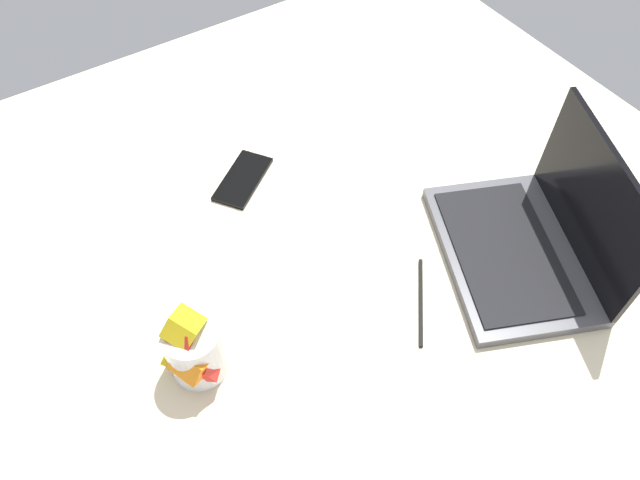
% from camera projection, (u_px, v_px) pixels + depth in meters
% --- Properties ---
extents(bed_mattress, '(1.80, 1.40, 0.18)m').
position_uv_depth(bed_mattress, '(412.00, 325.00, 1.08)').
color(bed_mattress, beige).
rests_on(bed_mattress, ground).
extents(laptop, '(0.39, 0.34, 0.23)m').
position_uv_depth(laptop, '(533.00, 239.00, 1.03)').
color(laptop, '#4C4C51').
rests_on(laptop, bed_mattress).
extents(snack_cup, '(0.10, 0.10, 0.15)m').
position_uv_depth(snack_cup, '(194.00, 349.00, 0.89)').
color(snack_cup, silver).
rests_on(snack_cup, bed_mattress).
extents(cell_phone, '(0.14, 0.15, 0.01)m').
position_uv_depth(cell_phone, '(243.00, 179.00, 1.17)').
color(cell_phone, black).
rests_on(cell_phone, bed_mattress).
extents(charger_cable, '(0.14, 0.11, 0.01)m').
position_uv_depth(charger_cable, '(419.00, 302.00, 1.00)').
color(charger_cable, black).
rests_on(charger_cable, bed_mattress).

